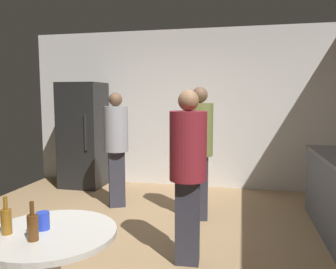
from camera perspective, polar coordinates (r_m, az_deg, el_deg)
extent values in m
cube|color=#9E7C56|center=(3.69, -6.38, -19.48)|extent=(5.20, 5.20, 0.10)
cube|color=silver|center=(5.87, 1.79, 4.39)|extent=(5.32, 0.06, 2.70)
cube|color=black|center=(6.01, -14.17, -0.06)|extent=(0.70, 0.65, 1.80)
cube|color=#262628|center=(5.60, -13.83, 0.42)|extent=(0.03, 0.03, 0.60)
cylinder|color=beige|center=(2.27, -19.22, -15.68)|extent=(0.80, 0.80, 0.03)
cylinder|color=#8C5919|center=(2.30, -25.77, -13.22)|extent=(0.06, 0.06, 0.15)
cylinder|color=#8C5919|center=(2.26, -25.91, -10.47)|extent=(0.02, 0.02, 0.08)
cylinder|color=#593314|center=(2.14, -22.00, -14.49)|extent=(0.06, 0.06, 0.15)
cylinder|color=#593314|center=(2.10, -22.13, -11.56)|extent=(0.02, 0.02, 0.08)
cylinder|color=blue|center=(2.29, -20.49, -13.58)|extent=(0.08, 0.08, 0.11)
cube|color=#2D2D38|center=(3.23, 3.35, -14.58)|extent=(0.23, 0.18, 0.80)
cylinder|color=maroon|center=(3.05, 3.44, -1.95)|extent=(0.36, 0.36, 0.63)
sphere|color=#8C6647|center=(3.02, 3.49, 5.78)|extent=(0.19, 0.19, 0.19)
cube|color=#2D2D38|center=(4.33, 5.25, -8.94)|extent=(0.25, 0.20, 0.83)
cylinder|color=olive|center=(4.19, 5.36, 0.87)|extent=(0.39, 0.39, 0.65)
sphere|color=brown|center=(4.17, 5.42, 6.70)|extent=(0.20, 0.20, 0.20)
cube|color=#2D2D38|center=(4.86, -8.68, -7.45)|extent=(0.27, 0.25, 0.80)
cylinder|color=gray|center=(4.74, -8.83, 0.95)|extent=(0.45, 0.45, 0.63)
sphere|color=brown|center=(4.72, -8.92, 5.92)|extent=(0.19, 0.19, 0.19)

